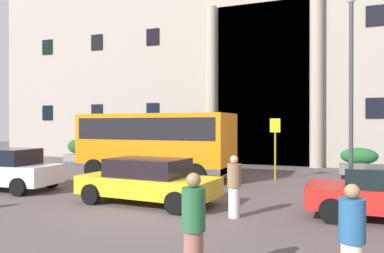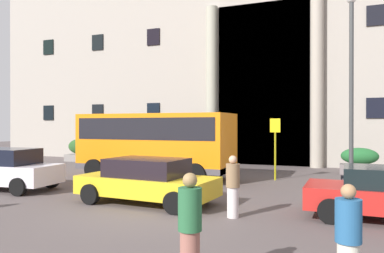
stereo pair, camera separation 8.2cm
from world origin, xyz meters
name	(u,v)px [view 2 (the right image)]	position (x,y,z in m)	size (l,w,h in m)	color
ground_plane	(150,211)	(0.00, 0.00, -0.06)	(80.00, 64.00, 0.12)	#534948
office_building_facade	(267,53)	(0.00, 17.48, 7.54)	(39.21, 9.61, 15.09)	#A1988C
orange_minibus	(156,140)	(-2.66, 5.50, 1.72)	(6.84, 2.77, 2.90)	orange
bus_stop_sign	(275,142)	(2.38, 7.01, 1.66)	(0.44, 0.08, 2.68)	#9E9712
hedge_planter_east	(186,155)	(-3.19, 10.17, 0.71)	(2.03, 0.78, 1.46)	slate
hedge_planter_entrance_right	(360,161)	(5.86, 10.59, 0.62)	(1.81, 0.98, 1.29)	slate
hedge_planter_entrance_left	(81,150)	(-10.88, 10.73, 0.72)	(2.09, 0.93, 1.50)	gray
white_taxi_kerbside	(6,169)	(-6.50, 0.83, 0.77)	(4.09, 2.15, 1.53)	silver
parked_sedan_far	(147,180)	(-0.46, 0.66, 0.71)	(4.40, 2.26, 1.38)	gold
scooter_by_planter	(355,188)	(5.47, 3.20, 0.46)	(1.94, 0.57, 0.89)	black
pedestrian_woman_with_bag	(190,229)	(3.02, -4.36, 0.86)	(0.36, 0.36, 1.70)	#965C4F
pedestrian_child_trailing	(348,241)	(5.22, -3.90, 0.80)	(0.36, 0.36, 1.60)	beige
pedestrian_man_red_shirt	(233,186)	(2.47, -0.08, 0.81)	(0.36, 0.36, 1.62)	beige
lamppost_plaza_centre	(351,73)	(5.44, 7.76, 4.61)	(0.40, 0.40, 7.95)	#393B3C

